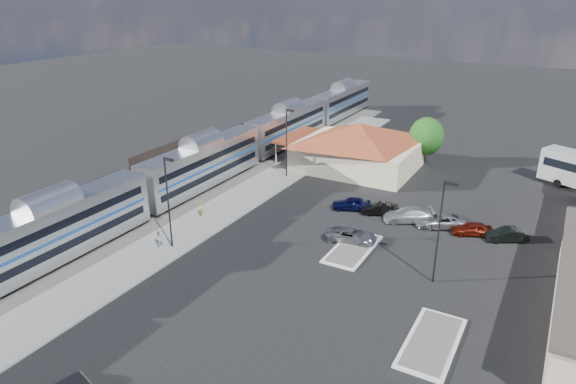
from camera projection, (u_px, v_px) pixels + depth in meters
The scene contains 21 objects.
ground at pixel (305, 249), 48.27m from camera, with size 280.00×280.00×0.00m, color black.
railbed at pixel (186, 183), 64.23m from camera, with size 16.00×100.00×0.12m, color #4C4944.
platform at pixel (236, 202), 58.53m from camera, with size 5.50×92.00×0.18m, color gray.
passenger_train at pixel (203, 166), 61.80m from camera, with size 3.00×104.00×5.55m.
freight_cars at pixel (177, 161), 66.65m from camera, with size 2.80×46.00×4.00m.
station_depot at pixel (358, 146), 68.63m from camera, with size 18.35×12.24×6.20m.
traffic_island_south at pixel (353, 249), 48.04m from camera, with size 3.30×7.50×0.21m.
traffic_island_north at pixel (432, 342), 35.41m from camera, with size 3.30×7.50×0.21m.
lamp_plat_s at pixel (168, 196), 46.35m from camera, with size 1.08×0.25×9.00m.
lamp_plat_n at pixel (287, 138), 64.19m from camera, with size 1.08×0.25×9.00m.
lamp_lot at pixel (441, 224), 40.81m from camera, with size 1.08×0.25×9.00m.
tree_depot at pixel (426, 136), 69.74m from camera, with size 4.71×4.71×6.63m.
suv at pixel (351, 235), 49.37m from camera, with size 2.27×4.91×1.37m, color #93959B.
person_a at pixel (202, 209), 54.45m from camera, with size 0.61×0.40×1.68m, color #AAB538.
person_b at pixel (158, 239), 48.03m from camera, with size 0.79×0.61×1.62m, color silver.
parked_car_a at pixel (352, 204), 56.47m from camera, with size 1.70×4.24×1.44m, color #0B0E38.
parked_car_b at pixel (380, 209), 55.29m from camera, with size 1.40×4.03×1.33m, color black.
parked_car_c at pixel (408, 215), 53.57m from camera, with size 2.11×5.19×1.51m, color silver.
parked_car_d at pixel (440, 221), 52.38m from camera, with size 2.34×5.07×1.41m, color #93949B.
parked_car_e at pixel (472, 229), 50.70m from camera, with size 1.57×3.90×1.33m, color maroon.
parked_car_f at pixel (506, 235), 49.50m from camera, with size 1.40×4.02×1.32m, color black.
Camera 1 is at (19.45, -38.19, 22.89)m, focal length 32.00 mm.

